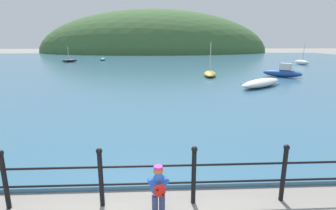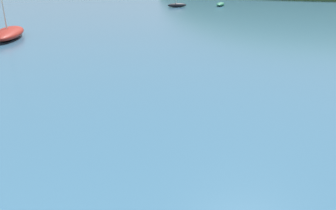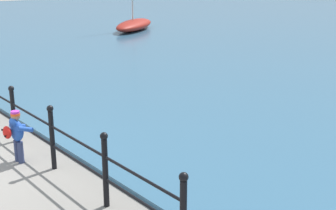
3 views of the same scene
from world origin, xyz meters
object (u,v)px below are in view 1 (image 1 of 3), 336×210
boat_mid_harbor (302,62)px  boat_twin_mast (282,73)px  boat_far_right (103,59)px  boat_blue_hull (70,61)px  boat_nearest_quay (210,74)px  boat_red_dinghy (261,83)px  child_in_coat (159,187)px

boat_mid_harbor → boat_twin_mast: size_ratio=0.83×
boat_far_right → boat_twin_mast: bearing=-46.9°
boat_mid_harbor → boat_far_right: bearing=161.6°
boat_far_right → boat_twin_mast: 27.96m
boat_mid_harbor → boat_twin_mast: bearing=-125.3°
boat_blue_hull → boat_twin_mast: size_ratio=0.72×
boat_nearest_quay → boat_twin_mast: bearing=-7.6°
boat_mid_harbor → boat_red_dinghy: boat_mid_harbor is taller
boat_twin_mast → boat_red_dinghy: (-3.70, -4.68, -0.12)m
boat_blue_hull → child_in_coat: bearing=-70.3°
child_in_coat → boat_mid_harbor: (18.87, 29.03, -0.20)m
child_in_coat → boat_far_right: child_in_coat is taller
boat_twin_mast → boat_red_dinghy: size_ratio=0.75×
boat_mid_harbor → boat_red_dinghy: bearing=-126.2°
boat_blue_hull → boat_red_dinghy: boat_blue_hull is taller
boat_twin_mast → boat_nearest_quay: bearing=172.4°
boat_mid_harbor → boat_nearest_quay: bearing=-143.2°
boat_mid_harbor → boat_twin_mast: (-8.07, -11.39, 0.08)m
boat_mid_harbor → boat_nearest_quay: 17.67m
boat_far_right → child_in_coat: bearing=-77.7°
child_in_coat → boat_mid_harbor: boat_mid_harbor is taller
child_in_coat → boat_mid_harbor: 34.62m
boat_far_right → boat_nearest_quay: 23.54m
boat_blue_hull → boat_nearest_quay: size_ratio=0.67×
boat_twin_mast → boat_nearest_quay: size_ratio=0.93×
boat_far_right → boat_red_dinghy: 29.45m
boat_twin_mast → boat_nearest_quay: boat_nearest_quay is taller
boat_nearest_quay → boat_blue_hull: bearing=137.1°
boat_mid_harbor → boat_far_right: (-27.17, 9.02, -0.12)m
child_in_coat → boat_nearest_quay: boat_nearest_quay is taller
boat_twin_mast → boat_blue_hull: bearing=144.3°
boat_twin_mast → boat_nearest_quay: (-6.08, 0.81, -0.16)m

